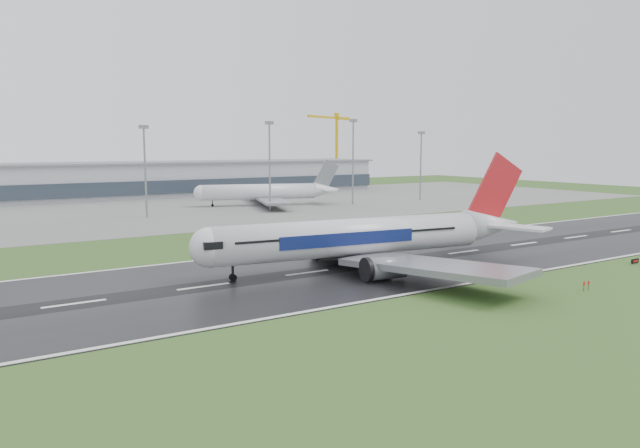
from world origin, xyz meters
TOP-DOWN VIEW (x-y plane):
  - ground at (0.00, 0.00)m, footprint 520.00×520.00m
  - runway at (0.00, 0.00)m, footprint 400.00×45.00m
  - apron at (0.00, 125.00)m, footprint 400.00×130.00m
  - terminal at (0.00, 185.00)m, footprint 240.00×36.00m
  - main_airliner at (-6.66, -2.57)m, footprint 78.27×75.40m
  - parked_airliner at (30.62, 115.24)m, footprint 71.86×69.25m
  - tower_crane at (121.23, 200.00)m, footprint 40.19×19.03m
  - runway_sign at (38.98, -27.30)m, footprint 2.31×0.50m
  - floodmast_2 at (-20.30, 100.00)m, footprint 0.64×0.64m
  - floodmast_3 at (24.65, 100.00)m, footprint 0.64×0.64m
  - floodmast_4 at (61.57, 100.00)m, footprint 0.64×0.64m
  - floodmast_5 at (97.11, 100.00)m, footprint 0.64×0.64m

SIDE VIEW (x-z plane):
  - ground at x=0.00m, z-range 0.00..0.00m
  - apron at x=0.00m, z-range 0.00..0.08m
  - runway at x=0.00m, z-range 0.00..0.10m
  - runway_sign at x=38.98m, z-range 0.00..1.04m
  - terminal at x=0.00m, z-range 0.00..15.00m
  - parked_airliner at x=30.62m, z-range 0.08..17.14m
  - main_airliner at x=-6.66m, z-range 0.10..20.80m
  - floodmast_5 at x=97.11m, z-range 0.00..28.07m
  - floodmast_2 at x=-20.30m, z-range 0.00..28.54m
  - floodmast_3 at x=24.65m, z-range 0.00..30.72m
  - floodmast_4 at x=61.57m, z-range 0.00..32.35m
  - tower_crane at x=121.23m, z-range 0.00..42.36m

